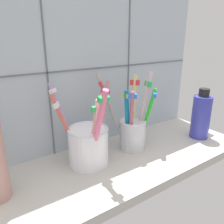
% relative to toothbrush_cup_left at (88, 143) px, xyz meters
% --- Properties ---
extents(counter_slab, '(0.64, 0.22, 0.02)m').
position_rel_toothbrush_cup_left_xyz_m(counter_slab, '(0.06, -0.03, -0.06)').
color(counter_slab, '#BCB7AD').
rests_on(counter_slab, ground).
extents(tile_wall_back, '(0.64, 0.02, 0.45)m').
position_rel_toothbrush_cup_left_xyz_m(tile_wall_back, '(0.06, 0.09, 0.16)').
color(tile_wall_back, '#B2C1CC').
rests_on(tile_wall_back, ground).
extents(toothbrush_cup_left, '(0.14, 0.15, 0.18)m').
position_rel_toothbrush_cup_left_xyz_m(toothbrush_cup_left, '(0.00, 0.00, 0.00)').
color(toothbrush_cup_left, white).
rests_on(toothbrush_cup_left, counter_slab).
extents(toothbrush_cup_right, '(0.12, 0.10, 0.18)m').
position_rel_toothbrush_cup_left_xyz_m(toothbrush_cup_right, '(0.12, 0.00, 0.00)').
color(toothbrush_cup_right, silver).
rests_on(toothbrush_cup_right, counter_slab).
extents(soap_bottle, '(0.05, 0.05, 0.13)m').
position_rel_toothbrush_cup_left_xyz_m(soap_bottle, '(0.31, -0.05, 0.01)').
color(soap_bottle, '#393EAE').
rests_on(soap_bottle, counter_slab).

